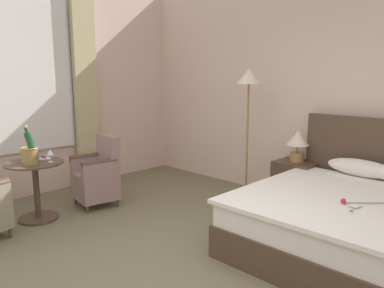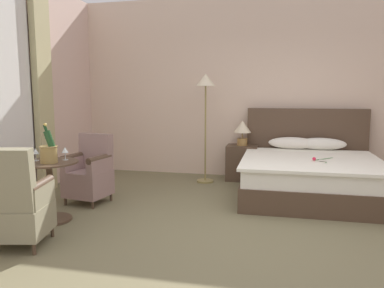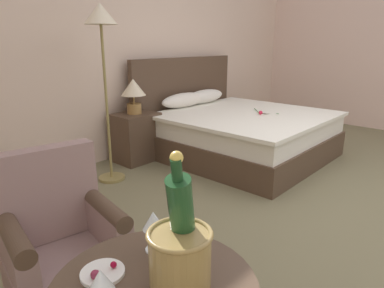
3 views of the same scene
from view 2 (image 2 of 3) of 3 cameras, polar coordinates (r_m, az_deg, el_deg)
name	(u,v)px [view 2 (image 2 of 3)]	position (r m, az deg, el deg)	size (l,w,h in m)	color
ground_plane	(261,236)	(4.12, 10.43, -13.57)	(8.27, 8.27, 0.00)	#70694A
wall_headboard_side	(270,88)	(6.71, 11.82, 8.34)	(6.89, 0.12, 3.14)	beige
bed	(310,174)	(5.70, 17.48, -4.35)	(1.96, 2.05, 1.23)	#4C3829
nightstand	(242,163)	(6.49, 7.61, -2.83)	(0.54, 0.43, 0.60)	#4C3829
bedside_lamp	(242,129)	(6.41, 7.70, 2.23)	(0.29, 0.29, 0.42)	#9F763E
floor_lamp_brass	(206,93)	(6.16, 2.09, 7.73)	(0.32, 0.32, 1.80)	olive
side_table_round	(50,188)	(4.68, -20.80, -6.24)	(0.66, 0.66, 0.71)	#4C3829
champagne_bucket	(49,151)	(4.51, -20.97, -1.05)	(0.20, 0.20, 0.45)	olive
wine_glass_near_bucket	(65,150)	(4.65, -18.78, -0.93)	(0.08, 0.08, 0.16)	white
wine_glass_near_edge	(36,152)	(4.71, -22.72, -1.11)	(0.07, 0.07, 0.15)	white
snack_plate	(51,158)	(4.79, -20.72, -2.04)	(0.14, 0.14, 0.04)	white
armchair_by_window	(89,173)	(5.29, -15.36, -4.30)	(0.60, 0.59, 0.93)	#4C3829
armchair_facing_bed	(15,206)	(4.01, -25.33, -8.48)	(0.65, 0.66, 1.00)	#4C3829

